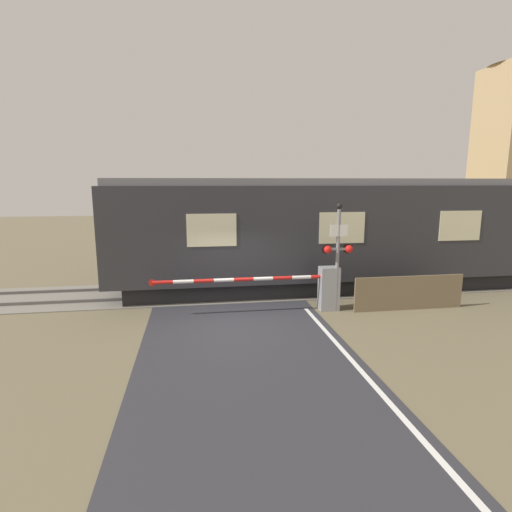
% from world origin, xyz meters
% --- Properties ---
extents(ground_plane, '(80.00, 80.00, 0.00)m').
position_xyz_m(ground_plane, '(0.00, 0.00, 0.00)').
color(ground_plane, '#6B6047').
extents(track_bed, '(36.00, 3.20, 0.13)m').
position_xyz_m(track_bed, '(0.00, 3.50, 0.02)').
color(track_bed, slate).
rests_on(track_bed, ground_plane).
extents(train, '(15.87, 3.17, 4.13)m').
position_xyz_m(train, '(3.76, 3.50, 2.11)').
color(train, black).
rests_on(train, ground_plane).
extents(crossing_barrier, '(5.82, 0.44, 1.39)m').
position_xyz_m(crossing_barrier, '(2.59, 0.88, 0.76)').
color(crossing_barrier, gray).
rests_on(crossing_barrier, ground_plane).
extents(signal_post, '(0.98, 0.26, 3.39)m').
position_xyz_m(signal_post, '(3.19, 0.70, 1.93)').
color(signal_post, gray).
rests_on(signal_post, ground_plane).
extents(roadside_fence, '(3.63, 0.06, 1.10)m').
position_xyz_m(roadside_fence, '(5.52, 0.48, 0.55)').
color(roadside_fence, '#726047').
rests_on(roadside_fence, ground_plane).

